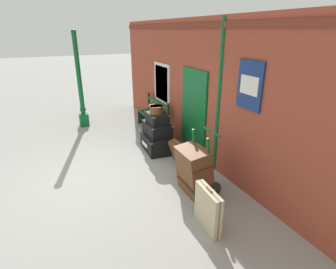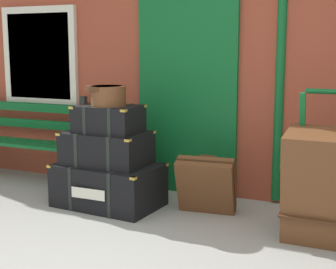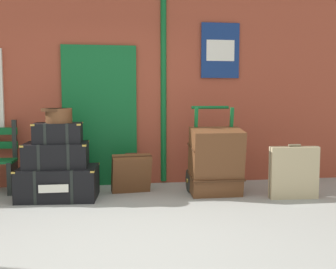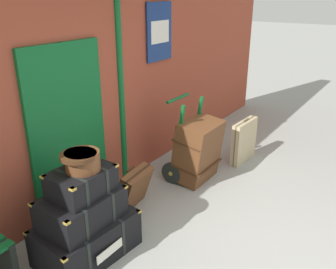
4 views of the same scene
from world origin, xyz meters
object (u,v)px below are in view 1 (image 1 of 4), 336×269
lamp_post (81,92)px  steamer_trunk_middle (157,129)px  suitcase_olive (180,153)px  platform_bench (154,116)px  round_hatbox (156,109)px  porters_trolley (201,177)px  steamer_trunk_top (157,118)px  suitcase_slate (208,209)px  steamer_trunk_base (157,142)px  large_brown_trunk (194,170)px

lamp_post → steamer_trunk_middle: size_ratio=3.60×
steamer_trunk_middle → suitcase_olive: (0.98, 0.15, -0.30)m
platform_bench → suitcase_olive: platform_bench is taller
round_hatbox → suitcase_olive: 1.27m
steamer_trunk_middle → porters_trolley: porters_trolley is taller
lamp_post → steamer_trunk_top: size_ratio=4.83×
steamer_trunk_middle → suitcase_slate: 3.13m
steamer_trunk_base → suitcase_slate: suitcase_slate is taller
platform_bench → large_brown_trunk: size_ratio=1.72×
platform_bench → large_brown_trunk: bearing=-9.6°
platform_bench → steamer_trunk_base: bearing=-18.5°
steamer_trunk_middle → steamer_trunk_top: steamer_trunk_top is taller
steamer_trunk_middle → suitcase_slate: size_ratio=1.12×
porters_trolley → suitcase_slate: size_ratio=1.66×
steamer_trunk_top → large_brown_trunk: bearing=-3.4°
platform_bench → steamer_trunk_top: bearing=-18.2°
steamer_trunk_base → porters_trolley: bearing=1.4°
porters_trolley → steamer_trunk_top: bearing=-178.7°
porters_trolley → large_brown_trunk: (-0.00, -0.17, 0.19)m
lamp_post → steamer_trunk_base: lamp_post is taller
large_brown_trunk → steamer_trunk_base: bearing=176.8°
porters_trolley → suitcase_olive: size_ratio=2.13×
suitcase_olive → large_brown_trunk: bearing=-14.0°
lamp_post → porters_trolley: bearing=17.0°
platform_bench → suitcase_slate: size_ratio=2.20×
porters_trolley → large_brown_trunk: porters_trolley is taller
steamer_trunk_top → steamer_trunk_middle: bearing=169.0°
lamp_post → large_brown_trunk: lamp_post is taller
steamer_trunk_base → steamer_trunk_middle: bearing=148.9°
round_hatbox → porters_trolley: (2.07, 0.07, -0.84)m
round_hatbox → large_brown_trunk: bearing=-2.8°
steamer_trunk_top → porters_trolley: 2.17m
lamp_post → steamer_trunk_top: 3.13m
lamp_post → porters_trolley: (4.85, 1.49, -0.84)m
steamer_trunk_top → suitcase_slate: bearing=-8.1°
steamer_trunk_base → suitcase_olive: size_ratio=1.86×
lamp_post → steamer_trunk_middle: bearing=27.8°
platform_bench → steamer_trunk_base: 1.54m
lamp_post → round_hatbox: (2.78, 1.42, -0.01)m
porters_trolley → large_brown_trunk: bearing=-90.0°
suitcase_olive → porters_trolley: bearing=-5.6°
steamer_trunk_middle → suitcase_olive: size_ratio=1.44×
lamp_post → porters_trolley: lamp_post is taller
steamer_trunk_top → suitcase_olive: (0.95, 0.16, -0.59)m
steamer_trunk_top → suitcase_slate: size_ratio=0.84×
steamer_trunk_middle → porters_trolley: bearing=1.1°
suitcase_olive → steamer_trunk_base: bearing=-170.4°
steamer_trunk_base → large_brown_trunk: (2.09, -0.12, 0.25)m
porters_trolley → suitcase_slate: bearing=-26.2°
steamer_trunk_middle → large_brown_trunk: large_brown_trunk is taller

